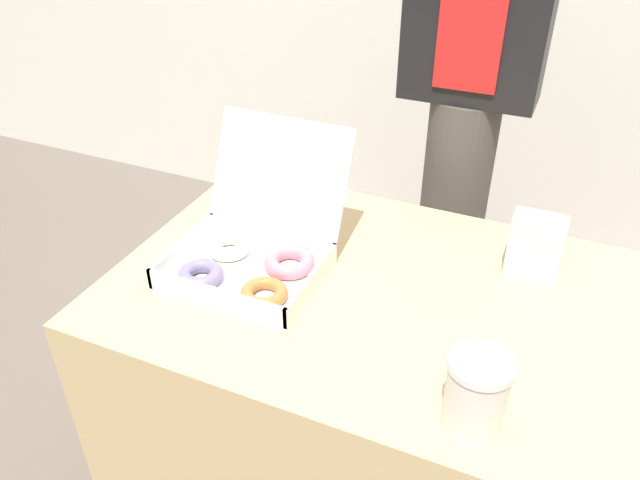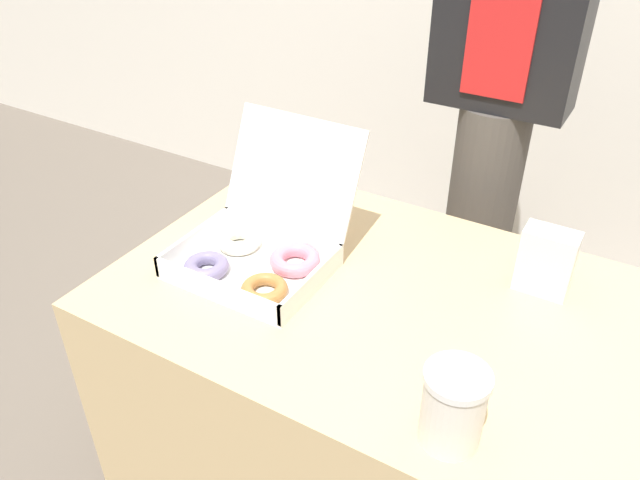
{
  "view_description": "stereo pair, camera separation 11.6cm",
  "coord_description": "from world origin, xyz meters",
  "px_view_note": "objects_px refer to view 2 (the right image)",
  "views": [
    {
      "loc": [
        0.28,
        -0.96,
        1.48
      ],
      "look_at": [
        -0.1,
        -0.07,
        0.84
      ],
      "focal_mm": 35.0,
      "sensor_mm": 36.0,
      "label": 1
    },
    {
      "loc": [
        0.39,
        -0.91,
        1.48
      ],
      "look_at": [
        -0.1,
        -0.07,
        0.84
      ],
      "focal_mm": 35.0,
      "sensor_mm": 36.0,
      "label": 2
    }
  ],
  "objects_px": {
    "donut_box": "(260,246)",
    "person_customer": "(503,74)",
    "napkin_holder": "(546,261)",
    "coffee_cup": "(453,407)"
  },
  "relations": [
    {
      "from": "donut_box",
      "to": "person_customer",
      "type": "height_order",
      "value": "person_customer"
    },
    {
      "from": "napkin_holder",
      "to": "person_customer",
      "type": "relative_size",
      "value": 0.08
    },
    {
      "from": "coffee_cup",
      "to": "person_customer",
      "type": "relative_size",
      "value": 0.08
    },
    {
      "from": "donut_box",
      "to": "person_customer",
      "type": "distance_m",
      "value": 0.74
    },
    {
      "from": "coffee_cup",
      "to": "person_customer",
      "type": "height_order",
      "value": "person_customer"
    },
    {
      "from": "coffee_cup",
      "to": "napkin_holder",
      "type": "height_order",
      "value": "napkin_holder"
    },
    {
      "from": "napkin_holder",
      "to": "person_customer",
      "type": "xyz_separation_m",
      "value": [
        -0.25,
        0.43,
        0.21
      ]
    },
    {
      "from": "donut_box",
      "to": "coffee_cup",
      "type": "xyz_separation_m",
      "value": [
        0.51,
        -0.23,
        0.02
      ]
    },
    {
      "from": "coffee_cup",
      "to": "napkin_holder",
      "type": "xyz_separation_m",
      "value": [
        0.03,
        0.44,
        0.0
      ]
    },
    {
      "from": "napkin_holder",
      "to": "coffee_cup",
      "type": "bearing_deg",
      "value": -93.47
    }
  ]
}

